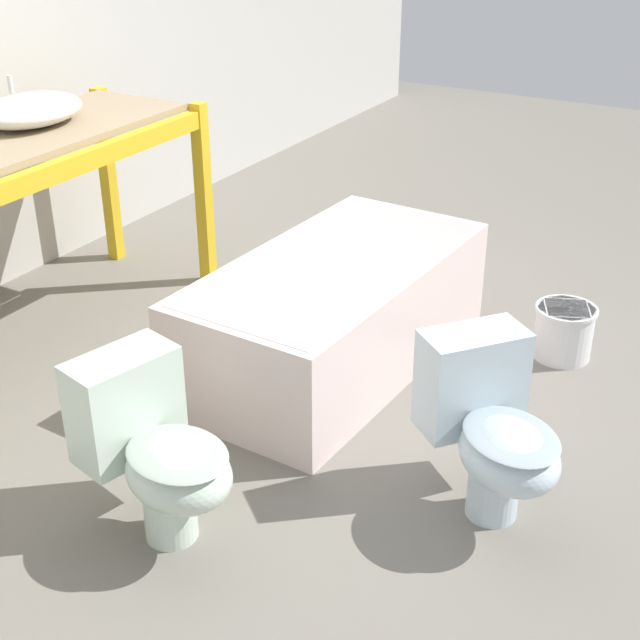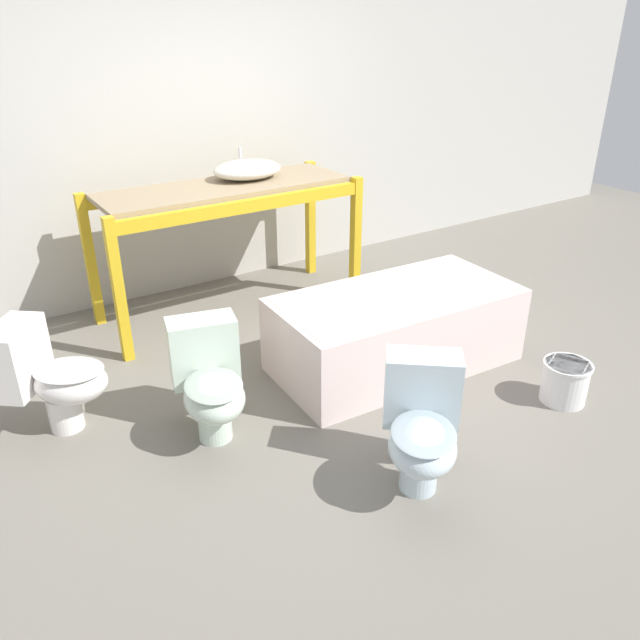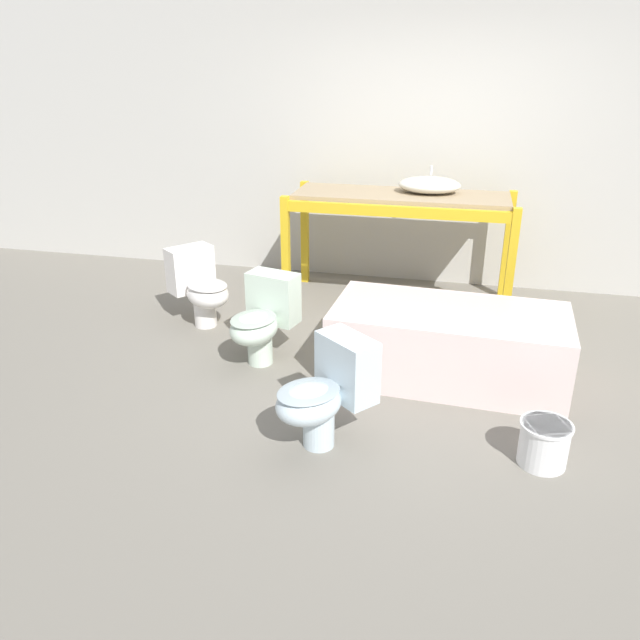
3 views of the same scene
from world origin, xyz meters
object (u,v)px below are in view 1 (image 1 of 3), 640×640
object	(u,v)px
bathtub_main	(335,305)
bucket_white	(564,331)
toilet_near	(155,447)
sink_basin	(31,110)
toilet_far	(491,426)

from	to	relation	value
bathtub_main	bucket_white	xyz separation A→B (m)	(0.59, -0.93, -0.16)
bathtub_main	toilet_near	xyz separation A→B (m)	(-1.36, -0.04, 0.05)
sink_basin	toilet_near	distance (m)	2.02
bathtub_main	toilet_far	xyz separation A→B (m)	(-0.66, -1.00, 0.05)
bathtub_main	toilet_near	size ratio (longest dim) A/B	2.54
toilet_near	toilet_far	bearing A→B (deg)	-39.81
bathtub_main	toilet_far	bearing A→B (deg)	-120.67
bathtub_main	bucket_white	distance (m)	1.11
sink_basin	toilet_near	xyz separation A→B (m)	(-1.07, -1.54, -0.74)
toilet_far	bucket_white	distance (m)	1.27
sink_basin	toilet_far	bearing A→B (deg)	-98.51
toilet_far	bucket_white	size ratio (longest dim) A/B	2.32
bucket_white	toilet_far	bearing A→B (deg)	-176.80
sink_basin	bathtub_main	xyz separation A→B (m)	(0.29, -1.50, -0.79)
sink_basin	toilet_near	size ratio (longest dim) A/B	0.83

